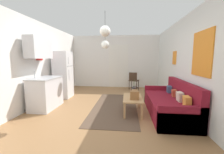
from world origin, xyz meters
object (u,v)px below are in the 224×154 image
refrigerator (63,75)px  pendant_lamp_far (105,45)px  coffee_table (133,99)px  bamboo_vase (134,91)px  accent_chair (134,80)px  couch (171,104)px  handbag (135,94)px  pendant_lamp_near (105,31)px

refrigerator → pendant_lamp_far: size_ratio=2.12×
coffee_table → bamboo_vase: bamboo_vase is taller
coffee_table → accent_chair: (0.16, 3.02, 0.10)m
couch → handbag: (-0.94, -0.11, 0.26)m
refrigerator → pendant_lamp_near: size_ratio=2.79×
coffee_table → bamboo_vase: 0.36m
bamboo_vase → pendant_lamp_far: (-0.99, 1.03, 1.42)m
couch → bamboo_vase: size_ratio=4.95×
refrigerator → handbag: bearing=-29.3°
couch → pendant_lamp_near: bearing=-175.4°
handbag → pendant_lamp_far: 2.27m
handbag → coffee_table: bearing=109.2°
handbag → pendant_lamp_far: bearing=123.9°
bamboo_vase → handbag: bearing=-89.8°
couch → pendant_lamp_near: pendant_lamp_near is taller
accent_chair → coffee_table: bearing=105.9°
refrigerator → accent_chair: size_ratio=2.10×
pendant_lamp_far → accent_chair: bearing=56.6°
bamboo_vase → pendant_lamp_far: 2.01m
coffee_table → pendant_lamp_far: 2.28m
couch → refrigerator: size_ratio=1.24×
accent_chair → pendant_lamp_near: pendant_lamp_near is taller
couch → accent_chair: 3.15m
handbag → pendant_lamp_far: pendant_lamp_far is taller
refrigerator → coffee_table: bearing=-27.5°
handbag → pendant_lamp_near: bearing=-178.2°
handbag → pendant_lamp_near: pendant_lamp_near is taller
accent_chair → pendant_lamp_far: 2.49m
handbag → pendant_lamp_near: size_ratio=0.54×
couch → bamboo_vase: couch is taller
couch → handbag: couch is taller
coffee_table → handbag: bearing=-70.8°
handbag → pendant_lamp_far: size_ratio=0.41×
accent_chair → pendant_lamp_far: size_ratio=1.01×
refrigerator → accent_chair: refrigerator is taller
bamboo_vase → couch: bearing=-19.1°
accent_chair → pendant_lamp_near: size_ratio=1.33×
coffee_table → pendant_lamp_near: pendant_lamp_near is taller
couch → coffee_table: size_ratio=2.22×
coffee_table → bamboo_vase: (0.04, 0.31, 0.17)m
couch → bamboo_vase: 1.03m
handbag → pendant_lamp_far: (-0.99, 1.47, 1.41)m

